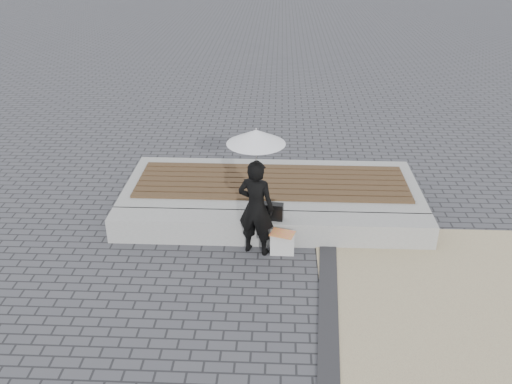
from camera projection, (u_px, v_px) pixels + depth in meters
ground at (268, 304)px, 7.12m from camera, size 80.00×80.00×0.00m
edging_band at (328, 331)px, 6.64m from camera, size 0.61×5.20×0.04m
seating_ledge at (270, 228)px, 8.45m from camera, size 5.00×0.45×0.40m
timber_platform at (272, 193)px, 9.52m from camera, size 5.00×2.00×0.40m
timber_decking at (272, 182)px, 9.42m from camera, size 4.60×1.40×0.04m
woman at (256, 208)px, 7.91m from camera, size 0.63×0.51×1.49m
parasol at (256, 137)px, 7.41m from camera, size 0.81×0.81×1.04m
handbag at (271, 211)px, 8.25m from camera, size 0.39×0.18×0.26m
canvas_tote at (282, 243)px, 8.11m from camera, size 0.36×0.15×0.37m
magazine at (282, 233)px, 7.97m from camera, size 0.40×0.34×0.01m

